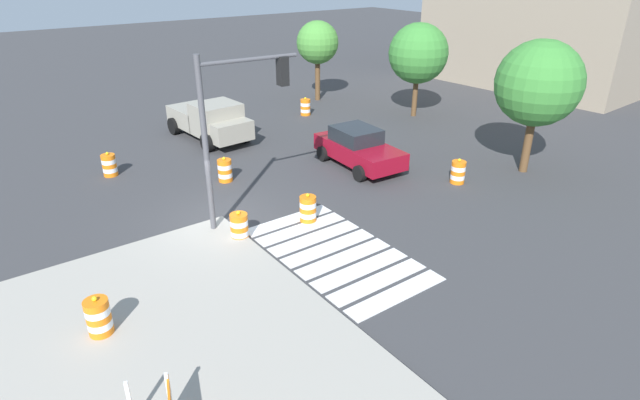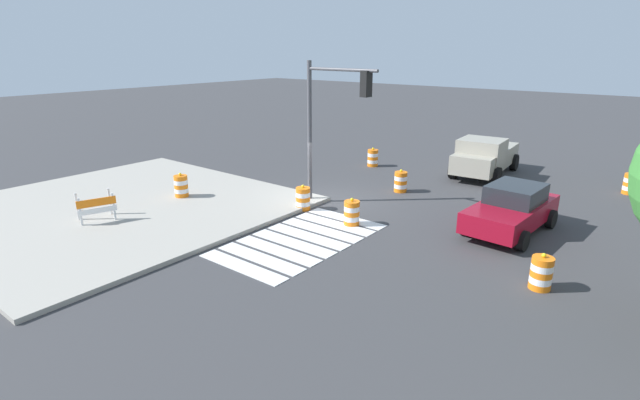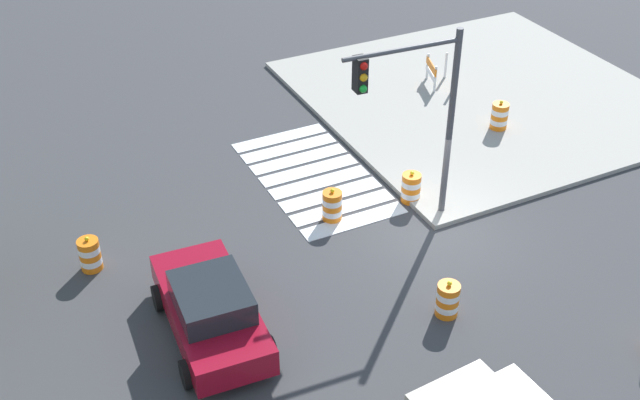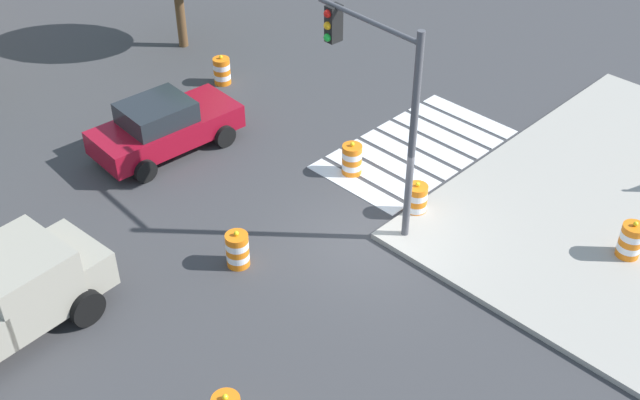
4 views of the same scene
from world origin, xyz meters
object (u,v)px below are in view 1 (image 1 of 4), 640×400
traffic_light_pole (238,109)px  street_tree_streetside_mid (318,43)px  traffic_barrel_median_near (458,172)px  sports_car (358,148)px  traffic_barrel_crosswalk_end (305,107)px  pickup_truck (211,121)px  traffic_barrel_lane_center (225,170)px  traffic_barrel_on_sidewalk (99,317)px  street_tree_streetside_near (418,54)px  traffic_barrel_median_far (308,209)px  traffic_barrel_far_curb (109,165)px  traffic_barrel_near_corner (239,227)px  street_tree_streetside_far (539,84)px

traffic_light_pole → street_tree_streetside_mid: 16.73m
traffic_barrel_median_near → traffic_light_pole: 9.31m
sports_car → traffic_barrel_crosswalk_end: bearing=161.1°
pickup_truck → traffic_barrel_lane_center: bearing=-19.9°
traffic_barrel_on_sidewalk → street_tree_streetside_near: (-8.95, 19.44, 2.83)m
traffic_barrel_median_far → traffic_light_pole: size_ratio=0.19×
traffic_barrel_crosswalk_end → traffic_light_pole: size_ratio=0.19×
traffic_barrel_far_curb → traffic_barrel_on_sidewalk: (10.05, -3.05, 0.15)m
pickup_truck → traffic_barrel_median_far: size_ratio=5.17×
traffic_barrel_crosswalk_end → traffic_barrel_median_near: (11.52, -0.67, 0.00)m
sports_car → street_tree_streetside_near: bearing=118.3°
traffic_barrel_lane_center → traffic_light_pole: size_ratio=0.19×
traffic_barrel_near_corner → street_tree_streetside_mid: size_ratio=0.21×
traffic_barrel_crosswalk_end → street_tree_streetside_far: street_tree_streetside_far is taller
traffic_barrel_median_near → traffic_barrel_far_curb: bearing=-129.3°
street_tree_streetside_near → street_tree_streetside_mid: 6.53m
traffic_light_pole → street_tree_streetside_far: traffic_light_pole is taller
traffic_light_pole → traffic_barrel_on_sidewalk: bearing=-60.5°
traffic_barrel_on_sidewalk → street_tree_streetside_near: bearing=114.7°
street_tree_streetside_near → street_tree_streetside_mid: street_tree_streetside_near is taller
sports_car → traffic_barrel_crosswalk_end: sports_car is taller
sports_car → traffic_barrel_lane_center: size_ratio=4.33×
pickup_truck → street_tree_streetside_near: size_ratio=1.05×
street_tree_streetside_near → traffic_barrel_far_curb: bearing=-93.8°
street_tree_streetside_mid → street_tree_streetside_far: 14.73m
pickup_truck → traffic_barrel_far_curb: pickup_truck is taller
pickup_truck → traffic_barrel_median_near: (10.62, 5.50, -0.52)m
traffic_light_pole → traffic_barrel_near_corner: bearing=-37.5°
traffic_barrel_median_far → street_tree_streetside_near: street_tree_streetside_near is taller
sports_car → traffic_barrel_median_far: bearing=-57.8°
sports_car → pickup_truck: pickup_truck is taller
pickup_truck → traffic_light_pole: (8.68, -2.92, 2.94)m
traffic_light_pole → street_tree_streetside_far: (2.76, 11.62, -0.25)m
traffic_barrel_median_far → traffic_barrel_on_sidewalk: bearing=-74.7°
traffic_barrel_far_curb → street_tree_streetside_near: size_ratio=0.20×
pickup_truck → traffic_light_pole: 9.62m
traffic_barrel_far_curb → traffic_barrel_on_sidewalk: bearing=-16.9°
traffic_barrel_median_far → street_tree_streetside_mid: 16.69m
traffic_barrel_near_corner → traffic_barrel_far_curb: (-7.85, -1.75, 0.00)m
traffic_barrel_near_corner → traffic_barrel_median_far: (0.21, 2.48, 0.00)m
traffic_barrel_median_near → traffic_barrel_on_sidewalk: traffic_barrel_on_sidewalk is taller
sports_car → traffic_barrel_on_sidewalk: 12.91m
pickup_truck → traffic_barrel_on_sidewalk: bearing=-35.5°
pickup_truck → traffic_barrel_on_sidewalk: 14.49m
traffic_barrel_on_sidewalk → street_tree_streetside_far: (-0.34, 17.12, 3.06)m
traffic_barrel_median_near → street_tree_streetside_mid: 14.60m
traffic_barrel_median_near → traffic_barrel_lane_center: bearing=-127.3°
street_tree_streetside_near → street_tree_streetside_far: 8.92m
sports_car → traffic_light_pole: 7.37m
traffic_barrel_median_far → traffic_barrel_lane_center: 4.82m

